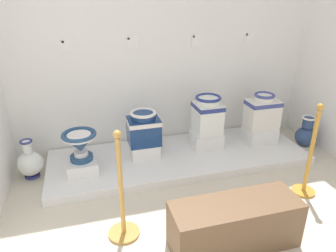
# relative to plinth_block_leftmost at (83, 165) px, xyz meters

# --- Properties ---
(ground_plane) EXTENTS (5.74, 5.35, 0.02)m
(ground_plane) POSITION_rel_plinth_block_leftmost_xyz_m (1.12, -1.26, -0.17)
(ground_plane) COLOR beige
(wall_back) EXTENTS (3.94, 0.06, 3.05)m
(wall_back) POSITION_rel_plinth_block_leftmost_xyz_m (1.12, 0.64, 1.37)
(wall_back) COLOR white
(wall_back) RESTS_ON ground_plane
(display_platform) EXTENTS (3.02, 1.03, 0.09)m
(display_platform) POSITION_rel_plinth_block_leftmost_xyz_m (1.12, 0.08, -0.11)
(display_platform) COLOR white
(display_platform) RESTS_ON ground_plane
(plinth_block_leftmost) EXTENTS (0.32, 0.35, 0.13)m
(plinth_block_leftmost) POSITION_rel_plinth_block_leftmost_xyz_m (0.00, 0.00, 0.00)
(plinth_block_leftmost) COLOR white
(plinth_block_leftmost) RESTS_ON display_platform
(antique_toilet_leftmost) EXTENTS (0.36, 0.36, 0.32)m
(antique_toilet_leftmost) POSITION_rel_plinth_block_leftmost_xyz_m (0.00, -0.00, 0.27)
(antique_toilet_leftmost) COLOR navy
(antique_toilet_leftmost) RESTS_ON plinth_block_leftmost
(plinth_block_pale_glazed) EXTENTS (0.32, 0.30, 0.16)m
(plinth_block_pale_glazed) POSITION_rel_plinth_block_leftmost_xyz_m (0.71, 0.15, 0.01)
(plinth_block_pale_glazed) COLOR white
(plinth_block_pale_glazed) RESTS_ON display_platform
(antique_toilet_pale_glazed) EXTENTS (0.37, 0.30, 0.39)m
(antique_toilet_pale_glazed) POSITION_rel_plinth_block_leftmost_xyz_m (0.71, 0.15, 0.30)
(antique_toilet_pale_glazed) COLOR navy
(antique_toilet_pale_glazed) RESTS_ON plinth_block_pale_glazed
(plinth_block_slender_white) EXTENTS (0.36, 0.29, 0.19)m
(plinth_block_slender_white) POSITION_rel_plinth_block_leftmost_xyz_m (1.50, 0.18, 0.03)
(plinth_block_slender_white) COLOR white
(plinth_block_slender_white) RESTS_ON display_platform
(antique_toilet_slender_white) EXTENTS (0.31, 0.34, 0.46)m
(antique_toilet_slender_white) POSITION_rel_plinth_block_leftmost_xyz_m (1.50, 0.18, 0.37)
(antique_toilet_slender_white) COLOR white
(antique_toilet_slender_white) RESTS_ON plinth_block_slender_white
(plinth_block_central_ornate) EXTENTS (0.37, 0.30, 0.18)m
(plinth_block_central_ornate) POSITION_rel_plinth_block_leftmost_xyz_m (2.22, 0.14, 0.02)
(plinth_block_central_ornate) COLOR white
(plinth_block_central_ornate) RESTS_ON display_platform
(antique_toilet_central_ornate) EXTENTS (0.40, 0.27, 0.45)m
(antique_toilet_central_ornate) POSITION_rel_plinth_block_leftmost_xyz_m (2.22, 0.14, 0.34)
(antique_toilet_central_ornate) COLOR white
(antique_toilet_central_ornate) RESTS_ON plinth_block_central_ornate
(info_placard_first) EXTENTS (0.12, 0.01, 0.13)m
(info_placard_first) POSITION_rel_plinth_block_leftmost_xyz_m (-0.03, 0.61, 1.17)
(info_placard_first) COLOR white
(info_placard_second) EXTENTS (0.14, 0.01, 0.13)m
(info_placard_second) POSITION_rel_plinth_block_leftmost_xyz_m (0.70, 0.61, 1.18)
(info_placard_second) COLOR white
(info_placard_third) EXTENTS (0.12, 0.01, 0.15)m
(info_placard_third) POSITION_rel_plinth_block_leftmost_xyz_m (1.49, 0.61, 1.17)
(info_placard_third) COLOR white
(info_placard_fourth) EXTENTS (0.13, 0.01, 0.12)m
(info_placard_fourth) POSITION_rel_plinth_block_leftmost_xyz_m (2.20, 0.61, 1.17)
(info_placard_fourth) COLOR white
(decorative_vase_corner) EXTENTS (0.27, 0.27, 0.44)m
(decorative_vase_corner) POSITION_rel_plinth_block_leftmost_xyz_m (-0.55, 0.18, 0.02)
(decorative_vase_corner) COLOR navy
(decorative_vase_corner) RESTS_ON ground_plane
(decorative_vase_spare) EXTENTS (0.26, 0.26, 0.43)m
(decorative_vase_spare) POSITION_rel_plinth_block_leftmost_xyz_m (2.78, -0.04, 0.02)
(decorative_vase_spare) COLOR white
(decorative_vase_spare) RESTS_ON ground_plane
(stanchion_post_near_left) EXTENTS (0.26, 0.26, 0.96)m
(stanchion_post_near_left) POSITION_rel_plinth_block_leftmost_xyz_m (0.29, -0.99, 0.12)
(stanchion_post_near_left) COLOR #C48E42
(stanchion_post_near_left) RESTS_ON ground_plane
(stanchion_post_near_right) EXTENTS (0.23, 0.23, 0.96)m
(stanchion_post_near_right) POSITION_rel_plinth_block_leftmost_xyz_m (2.14, -0.88, 0.15)
(stanchion_post_near_right) COLOR gold
(stanchion_post_near_right) RESTS_ON ground_plane
(museum_bench) EXTENTS (1.02, 0.36, 0.40)m
(museum_bench) POSITION_rel_plinth_block_leftmost_xyz_m (1.12, -1.34, 0.04)
(museum_bench) COLOR brown
(museum_bench) RESTS_ON ground_plane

